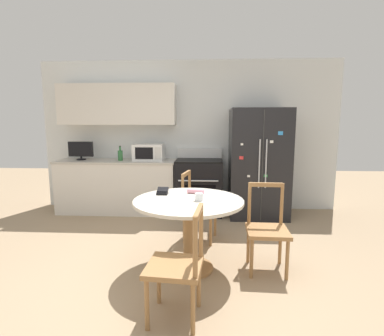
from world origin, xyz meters
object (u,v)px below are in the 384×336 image
oven_range (199,186)px  wallet (163,192)px  microwave (149,152)px  dining_chair_near (178,266)px  dining_chair_right (267,230)px  countertop_tv (81,150)px  counter_bottle (120,155)px  dining_chair_far (198,208)px  candle_glass (199,197)px  refrigerator (258,163)px

oven_range → wallet: (-0.34, -1.77, 0.31)m
microwave → dining_chair_near: 3.01m
dining_chair_near → dining_chair_right: bearing=-39.5°
countertop_tv → counter_bottle: countertop_tv is taller
countertop_tv → dining_chair_right: bearing=-35.3°
countertop_tv → dining_chair_right: countertop_tv is taller
countertop_tv → dining_chair_near: (1.97, -2.84, -0.64)m
dining_chair_near → wallet: (-0.28, 1.04, 0.35)m
counter_bottle → dining_chair_far: 1.87m
counter_bottle → candle_glass: bearing=-55.0°
microwave → dining_chair_far: bearing=-54.1°
wallet → dining_chair_near: bearing=-75.2°
dining_chair_far → countertop_tv: bearing=-109.7°
countertop_tv → microwave: bearing=0.2°
candle_glass → countertop_tv: bearing=135.6°
dining_chair_near → candle_glass: bearing=-4.7°
countertop_tv → dining_chair_near: bearing=-55.3°
counter_bottle → dining_chair_far: size_ratio=0.28×
dining_chair_far → wallet: 0.78m
dining_chair_near → dining_chair_right: 1.20m
dining_chair_right → oven_range: bearing=-66.4°
refrigerator → dining_chair_near: refrigerator is taller
oven_range → counter_bottle: size_ratio=4.32×
oven_range → counter_bottle: 1.43m
dining_chair_right → dining_chair_near: bearing=47.2°
countertop_tv → wallet: bearing=-46.9°
countertop_tv → wallet: size_ratio=3.23×
refrigerator → dining_chair_far: size_ratio=1.95×
microwave → countertop_tv: (-1.18, -0.00, 0.03)m
wallet → dining_chair_right: bearing=-9.5°
dining_chair_near → microwave: bearing=20.6°
refrigerator → wallet: refrigerator is taller
microwave → counter_bottle: (-0.48, -0.06, -0.04)m
counter_bottle → wallet: 2.01m
candle_glass → wallet: (-0.41, 0.26, -0.01)m
refrigerator → oven_range: bearing=176.2°
dining_chair_near → candle_glass: (0.14, 0.78, 0.35)m
oven_range → candle_glass: (0.07, -2.02, 0.32)m
oven_range → dining_chair_far: bearing=-88.7°
refrigerator → countertop_tv: 3.02m
dining_chair_far → dining_chair_right: bearing=54.5°
refrigerator → candle_glass: refrigerator is taller
countertop_tv → candle_glass: countertop_tv is taller
countertop_tv → wallet: 2.49m
refrigerator → counter_bottle: size_ratio=7.05×
refrigerator → counter_bottle: bearing=178.9°
counter_bottle → dining_chair_near: counter_bottle is taller
oven_range → wallet: oven_range is taller
dining_chair_near → dining_chair_far: same height
microwave → candle_glass: bearing=-65.9°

